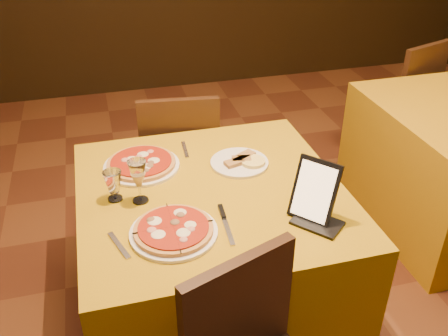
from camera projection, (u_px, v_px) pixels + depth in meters
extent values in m
cube|color=#AE840B|center=(212.00, 257.00, 2.28)|extent=(1.10, 1.10, 0.75)
cylinder|color=white|center=(174.00, 232.00, 1.83)|extent=(0.33, 0.33, 0.01)
cylinder|color=#AD4C23|center=(173.00, 229.00, 1.83)|extent=(0.29, 0.29, 0.02)
cylinder|color=white|center=(142.00, 166.00, 2.24)|extent=(0.34, 0.34, 0.01)
cylinder|color=#AD4C23|center=(141.00, 163.00, 2.23)|extent=(0.31, 0.31, 0.02)
cylinder|color=white|center=(239.00, 163.00, 2.26)|extent=(0.26, 0.26, 0.01)
cylinder|color=olive|center=(239.00, 159.00, 2.25)|extent=(0.16, 0.16, 0.02)
cube|color=black|center=(315.00, 191.00, 1.87)|extent=(0.18, 0.19, 0.23)
cube|color=#A9A9B0|center=(226.00, 226.00, 1.87)|extent=(0.03, 0.23, 0.01)
cube|color=silver|center=(119.00, 245.00, 1.78)|extent=(0.07, 0.17, 0.01)
cube|color=silver|center=(185.00, 150.00, 2.37)|extent=(0.03, 0.16, 0.01)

